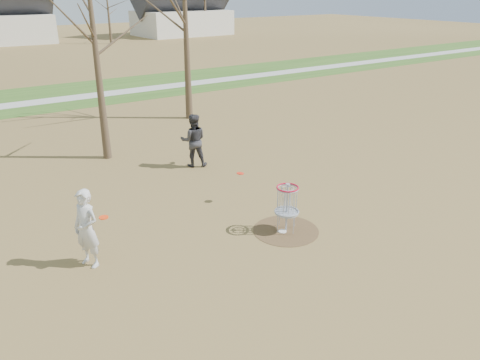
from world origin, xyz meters
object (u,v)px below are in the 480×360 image
object	(u,v)px
disc_grounded	(282,231)
disc_golf_basket	(287,200)
player_standing	(87,229)
player_throwing	(193,140)

from	to	relation	value
disc_grounded	disc_golf_basket	distance (m)	0.90
player_standing	disc_grounded	distance (m)	5.08
player_standing	player_throwing	distance (m)	6.96
disc_golf_basket	disc_grounded	bearing A→B (deg)	-176.08
player_throwing	disc_grounded	xyz separation A→B (m)	(-0.50, -5.83, -0.96)
disc_grounded	disc_golf_basket	bearing A→B (deg)	3.92
disc_grounded	player_throwing	bearing A→B (deg)	85.10
player_throwing	disc_grounded	distance (m)	5.93
player_standing	disc_grounded	bearing A→B (deg)	48.96
player_throwing	disc_grounded	size ratio (longest dim) A/B	8.93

